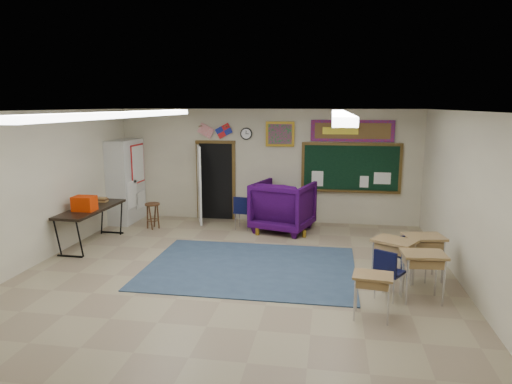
% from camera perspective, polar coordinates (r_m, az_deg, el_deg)
% --- Properties ---
extents(floor, '(9.00, 9.00, 0.00)m').
position_cam_1_polar(floor, '(8.26, -3.10, -11.25)').
color(floor, gray).
rests_on(floor, ground).
extents(back_wall, '(8.00, 0.04, 3.00)m').
position_cam_1_polar(back_wall, '(12.19, 1.36, 3.29)').
color(back_wall, beige).
rests_on(back_wall, floor).
extents(front_wall, '(8.00, 0.04, 3.00)m').
position_cam_1_polar(front_wall, '(3.76, -18.70, -14.99)').
color(front_wall, beige).
rests_on(front_wall, floor).
extents(left_wall, '(0.04, 9.00, 3.00)m').
position_cam_1_polar(left_wall, '(9.51, -27.45, -0.09)').
color(left_wall, beige).
rests_on(left_wall, floor).
extents(right_wall, '(0.04, 9.00, 3.00)m').
position_cam_1_polar(right_wall, '(7.99, 26.08, -1.86)').
color(right_wall, beige).
rests_on(right_wall, floor).
extents(ceiling, '(8.00, 9.00, 0.04)m').
position_cam_1_polar(ceiling, '(7.65, -3.33, 10.05)').
color(ceiling, white).
rests_on(ceiling, back_wall).
extents(area_rug, '(4.00, 3.00, 0.02)m').
position_cam_1_polar(area_rug, '(8.95, -0.72, -9.38)').
color(area_rug, '#31465E').
rests_on(area_rug, floor).
extents(fluorescent_strips, '(3.86, 6.00, 0.10)m').
position_cam_1_polar(fluorescent_strips, '(7.65, -3.33, 9.60)').
color(fluorescent_strips, white).
rests_on(fluorescent_strips, ceiling).
extents(doorway, '(1.10, 0.89, 2.16)m').
position_cam_1_polar(doorway, '(12.41, -5.63, 1.31)').
color(doorway, black).
rests_on(doorway, back_wall).
extents(chalkboard, '(2.55, 0.14, 1.30)m').
position_cam_1_polar(chalkboard, '(12.05, 11.76, 2.80)').
color(chalkboard, '#553C18').
rests_on(chalkboard, back_wall).
extents(bulletin_board, '(2.10, 0.05, 0.55)m').
position_cam_1_polar(bulletin_board, '(11.96, 11.95, 7.49)').
color(bulletin_board, red).
rests_on(bulletin_board, back_wall).
extents(framed_art_print, '(0.75, 0.05, 0.65)m').
position_cam_1_polar(framed_art_print, '(12.03, 3.02, 7.24)').
color(framed_art_print, olive).
rests_on(framed_art_print, back_wall).
extents(wall_clock, '(0.32, 0.05, 0.32)m').
position_cam_1_polar(wall_clock, '(12.16, -1.23, 7.29)').
color(wall_clock, black).
rests_on(wall_clock, back_wall).
extents(wall_flags, '(1.16, 0.06, 0.70)m').
position_cam_1_polar(wall_flags, '(12.31, -5.18, 7.90)').
color(wall_flags, red).
rests_on(wall_flags, back_wall).
extents(storage_cabinet, '(0.59, 1.25, 2.20)m').
position_cam_1_polar(storage_cabinet, '(12.69, -15.91, 1.34)').
color(storage_cabinet, '#BCBCB7').
rests_on(storage_cabinet, floor).
extents(wingback_armchair, '(1.66, 1.68, 1.25)m').
position_cam_1_polar(wingback_armchair, '(11.38, 3.41, -1.76)').
color(wingback_armchair, '#260537').
rests_on(wingback_armchair, floor).
extents(student_chair_reading, '(0.49, 0.49, 0.86)m').
position_cam_1_polar(student_chair_reading, '(11.53, -1.59, -2.57)').
color(student_chair_reading, black).
rests_on(student_chair_reading, floor).
extents(student_chair_desk_a, '(0.58, 0.58, 0.84)m').
position_cam_1_polar(student_chair_desk_a, '(7.79, 16.31, -9.75)').
color(student_chair_desk_a, black).
rests_on(student_chair_desk_a, floor).
extents(student_chair_desk_b, '(0.55, 0.55, 0.81)m').
position_cam_1_polar(student_chair_desk_b, '(8.63, 19.09, -8.01)').
color(student_chair_desk_b, black).
rests_on(student_chair_desk_b, floor).
extents(student_desk_front_left, '(0.85, 0.80, 0.82)m').
position_cam_1_polar(student_desk_front_left, '(8.36, 16.82, -8.09)').
color(student_desk_front_left, olive).
rests_on(student_desk_front_left, floor).
extents(student_desk_front_right, '(0.77, 0.64, 0.82)m').
position_cam_1_polar(student_desk_front_right, '(8.78, 20.13, -7.39)').
color(student_desk_front_right, olive).
rests_on(student_desk_front_right, floor).
extents(student_desk_back_left, '(0.62, 0.50, 0.68)m').
position_cam_1_polar(student_desk_back_left, '(7.05, 14.32, -12.23)').
color(student_desk_back_left, olive).
rests_on(student_desk_back_left, floor).
extents(student_desk_back_right, '(0.70, 0.55, 0.80)m').
position_cam_1_polar(student_desk_back_right, '(7.86, 20.07, -9.61)').
color(student_desk_back_right, olive).
rests_on(student_desk_back_right, floor).
extents(folding_table, '(0.72, 2.06, 1.17)m').
position_cam_1_polar(folding_table, '(10.89, -19.86, -3.84)').
color(folding_table, black).
rests_on(folding_table, floor).
extents(wooden_stool, '(0.37, 0.37, 0.65)m').
position_cam_1_polar(wooden_stool, '(11.88, -12.78, -2.88)').
color(wooden_stool, '#462C15').
rests_on(wooden_stool, floor).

